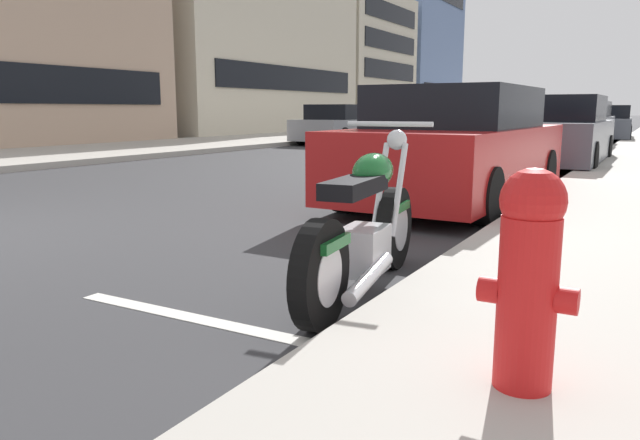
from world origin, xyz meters
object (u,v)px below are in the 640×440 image
(parked_car_behind_motorcycle, at_px, (556,134))
(parked_car_across_street, at_px, (606,124))
(crossing_truck, at_px, (532,115))
(car_opposite_curb, at_px, (342,125))
(fire_hydrant, at_px, (528,274))
(parked_car_mid_block, at_px, (577,126))
(parked_car_near_corner, at_px, (457,148))
(parked_motorcycle, at_px, (365,230))

(parked_car_behind_motorcycle, xyz_separation_m, parked_car_across_street, (12.04, 0.01, -0.05))
(crossing_truck, relative_size, car_opposite_curb, 1.27)
(parked_car_behind_motorcycle, relative_size, parked_car_across_street, 1.09)
(parked_car_across_street, relative_size, car_opposite_curb, 0.99)
(parked_car_behind_motorcycle, bearing_deg, car_opposite_curb, 55.52)
(parked_car_across_street, bearing_deg, car_opposite_curb, 127.24)
(parked_car_behind_motorcycle, height_order, fire_hydrant, parked_car_behind_motorcycle)
(parked_car_behind_motorcycle, relative_size, parked_car_mid_block, 1.08)
(parked_car_near_corner, distance_m, parked_car_mid_block, 11.96)
(parked_motorcycle, relative_size, parked_car_across_street, 0.47)
(parked_car_behind_motorcycle, relative_size, fire_hydrant, 5.57)
(parked_car_near_corner, bearing_deg, parked_car_mid_block, 1.31)
(parked_motorcycle, relative_size, parked_car_near_corner, 0.45)
(parked_car_mid_block, bearing_deg, crossing_truck, 14.28)
(fire_hydrant, bearing_deg, parked_car_near_corner, 19.59)
(parked_car_across_street, distance_m, car_opposite_curb, 10.28)
(parked_motorcycle, height_order, parked_car_mid_block, parked_car_mid_block)
(parked_car_mid_block, relative_size, fire_hydrant, 5.14)
(fire_hydrant, bearing_deg, parked_car_behind_motorcycle, 8.07)
(parked_motorcycle, relative_size, parked_car_behind_motorcycle, 0.44)
(parked_car_across_street, bearing_deg, crossing_truck, 22.71)
(parked_car_near_corner, height_order, parked_car_mid_block, parked_car_near_corner)
(parked_car_mid_block, height_order, parked_car_across_street, parked_car_mid_block)
(parked_car_mid_block, distance_m, fire_hydrant, 17.49)
(parked_car_mid_block, relative_size, car_opposite_curb, 0.99)
(parked_motorcycle, distance_m, parked_car_behind_motorcycle, 10.11)
(parked_car_mid_block, bearing_deg, parked_car_behind_motorcycle, -177.94)
(crossing_truck, bearing_deg, parked_car_mid_block, 109.54)
(parked_car_across_street, relative_size, fire_hydrant, 5.12)
(parked_motorcycle, xyz_separation_m, car_opposite_curb, (15.52, 8.24, 0.23))
(parked_car_mid_block, xyz_separation_m, fire_hydrant, (-17.39, -1.92, -0.10))
(parked_car_across_street, bearing_deg, parked_motorcycle, 178.15)
(parked_car_near_corner, relative_size, crossing_truck, 0.82)
(parked_car_behind_motorcycle, bearing_deg, parked_car_near_corner, 176.90)
(parked_car_across_street, bearing_deg, parked_car_near_corner, 176.17)
(parked_motorcycle, relative_size, parked_car_mid_block, 0.47)
(crossing_truck, distance_m, fire_hydrant, 33.19)
(parked_motorcycle, xyz_separation_m, crossing_truck, (31.43, 4.81, 0.47))
(parked_car_mid_block, xyz_separation_m, parked_car_across_street, (5.96, -0.30, -0.05))
(parked_motorcycle, distance_m, parked_car_near_corner, 4.28)
(parked_car_across_street, bearing_deg, parked_car_mid_block, 174.27)
(parked_motorcycle, relative_size, crossing_truck, 0.37)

